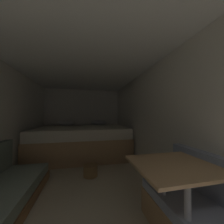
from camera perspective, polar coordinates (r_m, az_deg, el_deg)
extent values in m
plane|color=beige|center=(2.65, -14.17, -28.15)|extent=(6.92, 6.92, 0.00)
cube|color=silver|center=(4.85, -13.13, -2.74)|extent=(2.79, 0.05, 2.15)
cube|color=silver|center=(2.70, 16.60, -3.86)|extent=(0.05, 4.92, 2.15)
cube|color=white|center=(2.56, -13.87, 21.20)|extent=(2.79, 4.92, 0.05)
cube|color=tan|center=(3.98, -13.41, -14.48)|extent=(2.57, 1.79, 0.58)
cube|color=beige|center=(3.91, -13.37, -8.54)|extent=(2.53, 1.75, 0.25)
ellipsoid|color=white|center=(4.63, -20.41, -4.71)|extent=(0.56, 0.30, 0.17)
ellipsoid|color=white|center=(4.61, -5.95, -4.80)|extent=(0.56, 0.30, 0.17)
cube|color=#99A3B7|center=(1.57, 36.16, -33.72)|extent=(0.54, 1.18, 0.10)
cube|color=#99A3B7|center=(1.61, 41.86, -22.52)|extent=(0.10, 1.18, 0.41)
cube|color=tan|center=(1.33, 26.14, -20.94)|extent=(0.69, 0.62, 0.02)
cylinder|color=silver|center=(1.40, 31.28, -37.31)|extent=(0.05, 0.05, 0.73)
cylinder|color=silver|center=(1.61, 22.25, -32.30)|extent=(0.05, 0.05, 0.73)
cylinder|color=olive|center=(2.74, -9.74, -24.73)|extent=(0.27, 0.27, 0.21)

